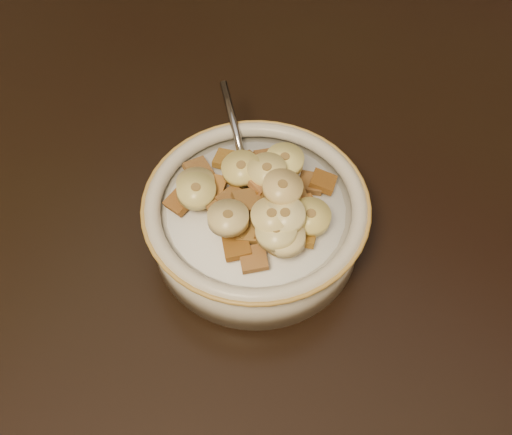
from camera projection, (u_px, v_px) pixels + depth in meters
The scene contains 45 objects.
floor at pixel (207, 393), 1.22m from camera, with size 4.00×4.50×0.10m, color #422816.
table at pixel (154, 144), 0.59m from camera, with size 1.40×0.90×0.04m, color black.
cereal_bowl at pixel (256, 224), 0.48m from camera, with size 0.18×0.18×0.04m, color beige.
milk at pixel (256, 209), 0.46m from camera, with size 0.15×0.15×0.00m, color white.
spoon at pixel (248, 179), 0.48m from camera, with size 0.03×0.04×0.01m, color #979AA1.
cereal_square_0 at pixel (198, 170), 0.48m from camera, with size 0.02×0.02×0.01m, color brown.
cereal_square_1 at pixel (213, 186), 0.46m from camera, with size 0.02×0.02×0.01m, color #8E5D25.
cereal_square_2 at pixel (224, 209), 0.44m from camera, with size 0.02×0.02×0.01m, color brown.
cereal_square_3 at pixel (237, 247), 0.43m from camera, with size 0.02×0.02×0.01m, color brown.
cereal_square_4 at pixel (303, 235), 0.44m from camera, with size 0.02×0.02×0.01m, color #95611A.
cereal_square_5 at pixel (226, 159), 0.49m from camera, with size 0.02×0.02×0.01m, color olive.
cereal_square_6 at pixel (270, 187), 0.45m from camera, with size 0.02×0.02×0.01m, color brown.
cereal_square_7 at pixel (248, 161), 0.48m from camera, with size 0.02×0.02×0.01m, color brown.
cereal_square_8 at pixel (261, 200), 0.44m from camera, with size 0.02×0.02×0.01m, color brown.
cereal_square_9 at pixel (240, 224), 0.44m from camera, with size 0.02×0.02×0.01m, color olive.
cereal_square_10 at pixel (323, 182), 0.47m from camera, with size 0.02×0.02×0.01m, color brown.
cereal_square_11 at pixel (260, 180), 0.45m from camera, with size 0.02×0.02×0.01m, color olive.
cereal_square_12 at pixel (253, 259), 0.43m from camera, with size 0.02×0.02×0.01m, color brown.
cereal_square_13 at pixel (311, 183), 0.47m from camera, with size 0.02×0.02×0.01m, color brown.
cereal_square_14 at pixel (197, 181), 0.47m from camera, with size 0.02×0.02×0.01m, color brown.
cereal_square_15 at pixel (180, 201), 0.46m from camera, with size 0.02×0.02×0.01m, color brown.
cereal_square_16 at pixel (247, 201), 0.44m from camera, with size 0.02×0.02×0.01m, color brown.
cereal_square_17 at pixel (297, 231), 0.44m from camera, with size 0.02×0.02×0.01m, color brown.
cereal_square_18 at pixel (264, 185), 0.45m from camera, with size 0.02×0.02×0.01m, color #964F1B.
cereal_square_19 at pixel (233, 199), 0.44m from camera, with size 0.02×0.02×0.01m, color brown.
cereal_square_20 at pixel (273, 238), 0.43m from camera, with size 0.02×0.02×0.01m, color brown.
cereal_square_21 at pixel (269, 231), 0.43m from camera, with size 0.02×0.02×0.01m, color brown.
cereal_square_22 at pixel (293, 193), 0.46m from camera, with size 0.02×0.02×0.01m, color brown.
cereal_square_23 at pixel (252, 231), 0.43m from camera, with size 0.02×0.02×0.01m, color olive.
cereal_square_24 at pixel (268, 160), 0.48m from camera, with size 0.02×0.02×0.01m, color brown.
cereal_square_25 at pixel (210, 196), 0.46m from camera, with size 0.02×0.02×0.01m, color brown.
cereal_square_26 at pixel (305, 208), 0.45m from camera, with size 0.02×0.02×0.01m, color brown.
cereal_square_27 at pixel (261, 181), 0.45m from camera, with size 0.02×0.02×0.01m, color #9C5C2F.
banana_slice_0 at pixel (267, 171), 0.45m from camera, with size 0.03×0.03×0.01m, color #D1C27F.
banana_slice_1 at pixel (272, 217), 0.42m from camera, with size 0.03×0.03×0.01m, color #EFDB7F.
banana_slice_2 at pixel (228, 218), 0.42m from camera, with size 0.03×0.03×0.01m, color #EBCB82.
banana_slice_3 at pixel (196, 184), 0.46m from camera, with size 0.03×0.03×0.01m, color tan.
banana_slice_4 at pixel (196, 191), 0.45m from camera, with size 0.03×0.03×0.01m, color #CEC063.
banana_slice_5 at pixel (276, 232), 0.42m from camera, with size 0.03×0.03×0.01m, color #D8C585.
banana_slice_6 at pixel (311, 217), 0.44m from camera, with size 0.03×0.03×0.01m, color #EBD375.
banana_slice_7 at pixel (285, 238), 0.42m from camera, with size 0.03×0.03×0.01m, color #FFE599.
banana_slice_8 at pixel (285, 216), 0.42m from camera, with size 0.03×0.03×0.01m, color #FEEB9F.
banana_slice_9 at pixel (241, 169), 0.45m from camera, with size 0.03×0.03×0.01m, color #D9C66F.
banana_slice_10 at pixel (285, 160), 0.46m from camera, with size 0.03×0.03×0.01m, color #F6E57F.
banana_slice_11 at pixel (282, 188), 0.43m from camera, with size 0.03×0.03×0.01m, color #F0D086.
Camera 1 is at (0.29, -0.30, 1.17)m, focal length 40.00 mm.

